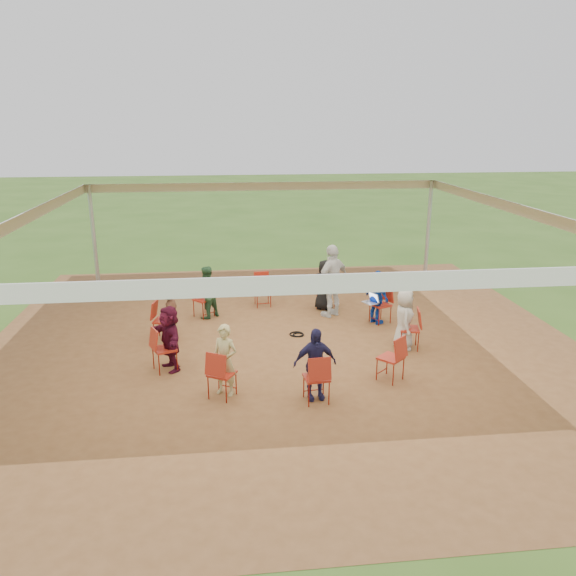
{
  "coord_description": "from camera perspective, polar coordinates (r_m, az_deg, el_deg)",
  "views": [
    {
      "loc": [
        -1.2,
        -11.46,
        4.75
      ],
      "look_at": [
        0.12,
        0.3,
        1.2
      ],
      "focal_mm": 35.0,
      "sensor_mm": 36.0,
      "label": 1
    }
  ],
  "objects": [
    {
      "name": "ground",
      "position": [
        12.47,
        -0.4,
        -5.69
      ],
      "size": [
        80.0,
        80.0,
        0.0
      ],
      "primitive_type": "plane",
      "color": "#35591B",
      "rests_on": "ground"
    },
    {
      "name": "dirt_patch",
      "position": [
        12.46,
        -0.4,
        -5.67
      ],
      "size": [
        13.0,
        13.0,
        0.0
      ],
      "primitive_type": "plane",
      "color": "brown",
      "rests_on": "ground"
    },
    {
      "name": "tent",
      "position": [
        11.77,
        -0.43,
        5.04
      ],
      "size": [
        10.33,
        10.33,
        3.0
      ],
      "color": "#B2B2B7",
      "rests_on": "ground"
    },
    {
      "name": "chair_0",
      "position": [
        13.78,
        9.38,
        -1.71
      ],
      "size": [
        0.57,
        0.56,
        0.9
      ],
      "primitive_type": null,
      "rotation": [
        0.0,
        0.0,
        1.99
      ],
      "color": "#A62415",
      "rests_on": "ground"
    },
    {
      "name": "chair_1",
      "position": [
        14.68,
        3.88,
        -0.36
      ],
      "size": [
        0.58,
        0.59,
        0.9
      ],
      "primitive_type": null,
      "rotation": [
        0.0,
        0.0,
        2.62
      ],
      "color": "#A62415",
      "rests_on": "ground"
    },
    {
      "name": "chair_2",
      "position": [
        14.82,
        -2.59,
        -0.18
      ],
      "size": [
        0.46,
        0.48,
        0.9
      ],
      "primitive_type": null,
      "rotation": [
        0.0,
        0.0,
        -3.04
      ],
      "color": "#A62415",
      "rests_on": "ground"
    },
    {
      "name": "chair_3",
      "position": [
        14.15,
        -8.58,
        -1.17
      ],
      "size": [
        0.61,
        0.61,
        0.9
      ],
      "primitive_type": null,
      "rotation": [
        0.0,
        0.0,
        -2.41
      ],
      "color": "#A62415",
      "rests_on": "ground"
    },
    {
      "name": "chair_4",
      "position": [
        12.85,
        -12.51,
        -3.26
      ],
      "size": [
        0.52,
        0.5,
        0.9
      ],
      "primitive_type": null,
      "rotation": [
        0.0,
        0.0,
        -1.78
      ],
      "color": "#A62415",
      "rests_on": "ground"
    },
    {
      "name": "chair_5",
      "position": [
        11.29,
        -12.44,
        -6.1
      ],
      "size": [
        0.57,
        0.56,
        0.9
      ],
      "primitive_type": null,
      "rotation": [
        0.0,
        0.0,
        -1.15
      ],
      "color": "#A62415",
      "rests_on": "ground"
    },
    {
      "name": "chair_6",
      "position": [
        10.09,
        -6.73,
        -8.66
      ],
      "size": [
        0.58,
        0.59,
        0.9
      ],
      "primitive_type": null,
      "rotation": [
        0.0,
        0.0,
        -0.52
      ],
      "color": "#A62415",
      "rests_on": "ground"
    },
    {
      "name": "chair_7",
      "position": [
        9.88,
        2.91,
        -9.11
      ],
      "size": [
        0.46,
        0.48,
        0.9
      ],
      "primitive_type": null,
      "rotation": [
        0.0,
        0.0,
        0.11
      ],
      "color": "#A62415",
      "rests_on": "ground"
    },
    {
      "name": "chair_8",
      "position": [
        10.81,
        10.39,
        -7.02
      ],
      "size": [
        0.61,
        0.61,
        0.9
      ],
      "primitive_type": null,
      "rotation": [
        0.0,
        0.0,
        0.73
      ],
      "color": "#A62415",
      "rests_on": "ground"
    },
    {
      "name": "chair_9",
      "position": [
        12.33,
        12.22,
        -4.1
      ],
      "size": [
        0.52,
        0.5,
        0.9
      ],
      "primitive_type": null,
      "rotation": [
        0.0,
        0.0,
        1.36
      ],
      "color": "#A62415",
      "rests_on": "ground"
    },
    {
      "name": "person_seated_0",
      "position": [
        13.64,
        9.03,
        -0.94
      ],
      "size": [
        0.67,
        0.86,
        1.32
      ],
      "primitive_type": "imported",
      "rotation": [
        0.0,
        0.0,
        1.99
      ],
      "color": "#0F3BA5",
      "rests_on": "ground"
    },
    {
      "name": "person_seated_1",
      "position": [
        14.51,
        3.74,
        0.32
      ],
      "size": [
        0.74,
        0.63,
        1.32
      ],
      "primitive_type": "imported",
      "rotation": [
        0.0,
        0.0,
        2.62
      ],
      "color": "black",
      "rests_on": "ground"
    },
    {
      "name": "person_seated_2",
      "position": [
        14.0,
        -8.3,
        -0.44
      ],
      "size": [
        0.72,
        0.7,
        1.32
      ],
      "primitive_type": "imported",
      "rotation": [
        0.0,
        0.0,
        -2.41
      ],
      "color": "#2A5433",
      "rests_on": "ground"
    },
    {
      "name": "person_seated_3",
      "position": [
        12.75,
        -12.05,
        -2.38
      ],
      "size": [
        0.59,
        0.92,
        1.32
      ],
      "primitive_type": "imported",
      "rotation": [
        0.0,
        0.0,
        -1.78
      ],
      "color": "#4E2D1D",
      "rests_on": "ground"
    },
    {
      "name": "person_seated_4",
      "position": [
        11.24,
        -11.93,
        -4.99
      ],
      "size": [
        0.91,
        1.3,
        1.32
      ],
      "primitive_type": "imported",
      "rotation": [
        0.0,
        0.0,
        -1.15
      ],
      "color": "#450C1E",
      "rests_on": "ground"
    },
    {
      "name": "person_seated_5",
      "position": [
        10.09,
        -6.43,
        -7.3
      ],
      "size": [
        0.57,
        0.51,
        1.32
      ],
      "primitive_type": "imported",
      "rotation": [
        0.0,
        0.0,
        -0.52
      ],
      "color": "tan",
      "rests_on": "ground"
    },
    {
      "name": "person_seated_6",
      "position": [
        9.9,
        2.74,
        -7.71
      ],
      "size": [
        0.81,
        0.47,
        1.32
      ],
      "primitive_type": "imported",
      "rotation": [
        0.0,
        0.0,
        0.11
      ],
      "color": "#1F1D45",
      "rests_on": "ground"
    },
    {
      "name": "person_seated_7",
      "position": [
        12.25,
        11.72,
        -3.15
      ],
      "size": [
        0.49,
        0.7,
        1.32
      ],
      "primitive_type": "imported",
      "rotation": [
        0.0,
        0.0,
        1.36
      ],
      "color": "#B3AD9E",
      "rests_on": "ground"
    },
    {
      "name": "standing_person",
      "position": [
        13.96,
        4.55,
        0.73
      ],
      "size": [
        1.19,
        1.09,
        1.83
      ],
      "primitive_type": "imported",
      "rotation": [
        0.0,
        0.0,
        3.79
      ],
      "color": "silver",
      "rests_on": "ground"
    },
    {
      "name": "cable_coil",
      "position": [
        12.94,
        0.94,
        -4.73
      ],
      "size": [
        0.41,
        0.41,
        0.03
      ],
      "rotation": [
        0.0,
        0.0,
        -0.3
      ],
      "color": "black",
      "rests_on": "ground"
    },
    {
      "name": "laptop",
      "position": [
        13.55,
        8.51,
        -1.19
      ],
      "size": [
        0.4,
        0.43,
        0.24
      ],
      "rotation": [
        0.0,
        0.0,
        1.99
      ],
      "color": "#B7B7BC",
      "rests_on": "ground"
    }
  ]
}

